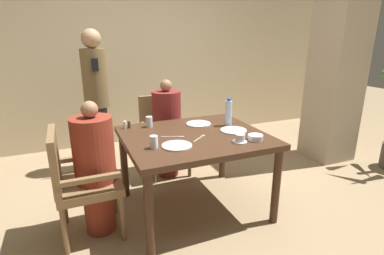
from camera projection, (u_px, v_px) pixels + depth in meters
ground_plane at (194, 207)px, 2.87m from camera, size 16.00×16.00×0.00m
wall_back at (136, 48)px, 4.36m from camera, size 8.00×0.06×2.80m
pillar_stone at (339, 54)px, 3.70m from camera, size 0.51×0.51×2.70m
dining_table at (194, 144)px, 2.67m from camera, size 1.23×1.08×0.74m
chair_left_side at (78, 178)px, 2.35m from camera, size 0.49×0.49×0.90m
diner_in_left_chair at (95, 167)px, 2.38m from camera, size 0.32×0.32×1.11m
chair_far_side at (164, 130)px, 3.53m from camera, size 0.49×0.49×0.90m
diner_in_far_chair at (167, 128)px, 3.38m from camera, size 0.32×0.32×1.12m
standing_host at (97, 97)px, 3.49m from camera, size 0.28×0.32×1.65m
plate_main_left at (177, 146)px, 2.37m from camera, size 0.24×0.24×0.01m
plate_main_right at (234, 130)px, 2.75m from camera, size 0.24×0.24×0.01m
plate_dessert_center at (199, 124)px, 2.95m from camera, size 0.24×0.24×0.01m
teacup_with_saucer at (240, 139)px, 2.45m from camera, size 0.12×0.12×0.07m
bowl_small at (255, 137)px, 2.50m from camera, size 0.13×0.13×0.05m
water_bottle at (228, 113)px, 2.88m from camera, size 0.07×0.07×0.27m
glass_tall_near at (154, 142)px, 2.31m from camera, size 0.06×0.06×0.10m
glass_tall_mid at (149, 122)px, 2.85m from camera, size 0.06×0.06×0.10m
salt_shaker at (125, 125)px, 2.81m from camera, size 0.03×0.03×0.07m
pepper_shaker at (129, 125)px, 2.82m from camera, size 0.03×0.03×0.07m
fork_beside_plate at (200, 138)px, 2.56m from camera, size 0.16×0.13×0.00m
knife_beside_plate at (174, 137)px, 2.59m from camera, size 0.19×0.08×0.00m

